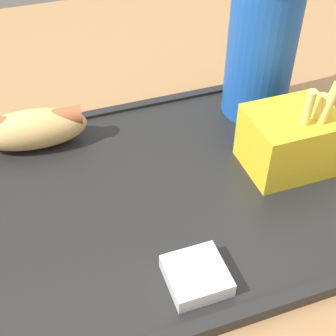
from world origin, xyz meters
name	(u,v)px	position (x,y,z in m)	size (l,w,h in m)	color
food_tray	(168,193)	(-0.02, -0.04, 0.77)	(0.41, 0.32, 0.01)	black
soda_cup	(261,47)	(0.13, 0.06, 0.86)	(0.08, 0.08, 0.20)	#194CA5
hot_dog_far	(32,128)	(-0.13, 0.08, 0.80)	(0.12, 0.06, 0.04)	tan
fries_carton	(291,139)	(0.12, -0.04, 0.81)	(0.09, 0.07, 0.11)	gold
sauce_cup_mayo	(196,275)	(-0.03, -0.15, 0.78)	(0.05, 0.05, 0.02)	silver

